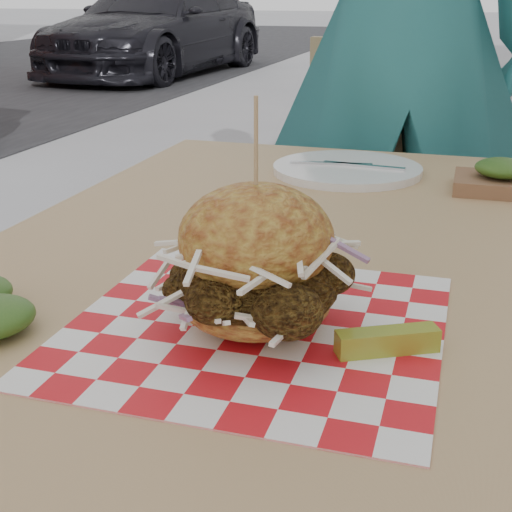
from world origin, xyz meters
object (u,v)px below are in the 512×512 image
Objects in this scene: diner at (402,37)px; sandwich at (256,267)px; patio_chair at (380,201)px; car_dark at (158,27)px; patio_table at (295,295)px.

sandwich is at bearing 79.11° from diner.
sandwich reaches higher than patio_chair.
patio_chair is (3.89, -7.35, -0.05)m from car_dark.
car_dark reaches higher than patio_chair.
patio_table is at bearing -60.15° from car_dark.
diner is 8.57× the size of sandwich.
car_dark is 8.32m from patio_chair.
car_dark is at bearing 114.64° from sandwich.
sandwich is (-0.01, -1.18, -0.14)m from diner.
car_dark reaches higher than sandwich.
diner is 0.96m from patio_table.
car_dark is (-3.92, 7.35, -0.35)m from diner.
patio_chair is at bearing -57.43° from car_dark.
diner is 2.02× the size of patio_chair.
diner is 0.46× the size of car_dark.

